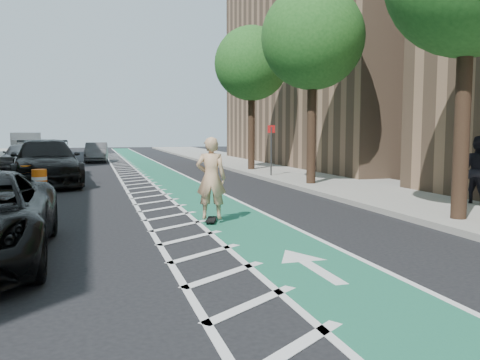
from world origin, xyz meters
name	(u,v)px	position (x,y,z in m)	size (l,w,h in m)	color
ground	(116,243)	(0.00, 0.00, 0.00)	(120.00, 120.00, 0.00)	black
bike_lane	(181,186)	(3.00, 10.00, 0.01)	(2.00, 90.00, 0.01)	#195A3E
buffer_strip	(143,187)	(1.50, 10.00, 0.01)	(1.40, 90.00, 0.01)	silver
sidewalk_right	(327,180)	(9.50, 10.00, 0.07)	(5.00, 90.00, 0.15)	gray
curb_right	(275,181)	(7.05, 10.00, 0.08)	(0.12, 90.00, 0.16)	gray
building_right_far	(373,19)	(17.50, 20.00, 9.50)	(14.00, 22.00, 19.00)	#84664C
tree_r_c	(315,38)	(7.90, 8.00, 5.77)	(4.20, 4.20, 7.90)	#382619
tree_r_d	(252,64)	(7.90, 16.00, 5.77)	(4.20, 4.20, 7.90)	#382619
sign_post	(271,150)	(7.60, 12.00, 1.35)	(0.35, 0.08, 2.47)	#4C4C4C
skateboard	(211,219)	(2.32, 1.61, 0.08)	(0.44, 0.78, 0.10)	black
skateboarder	(211,178)	(2.32, 1.61, 1.09)	(0.72, 0.47, 1.98)	tan
suv_far	(46,162)	(-2.24, 12.00, 0.93)	(2.61, 6.41, 1.86)	black
car_silver	(21,155)	(-4.48, 22.61, 0.76)	(1.80, 4.47, 1.52)	#A4A3A9
car_grey	(96,152)	(-0.08, 27.22, 0.69)	(1.47, 4.22, 1.39)	#515256
pedestrian	(478,170)	(10.15, 1.69, 1.12)	(0.94, 0.73, 1.93)	black
box_truck	(26,146)	(-5.60, 34.84, 0.95)	(2.78, 5.19, 2.07)	white
barrel_a	(39,183)	(-2.20, 8.68, 0.42)	(0.65, 0.65, 0.88)	#ED5F0C
barrel_b	(29,179)	(-2.63, 9.50, 0.46)	(0.72, 0.72, 0.98)	orange
barrel_c	(24,171)	(-3.38, 14.50, 0.41)	(0.64, 0.64, 0.87)	orange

